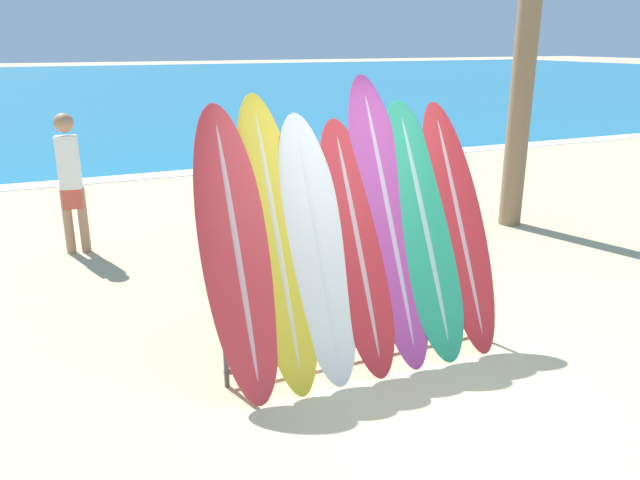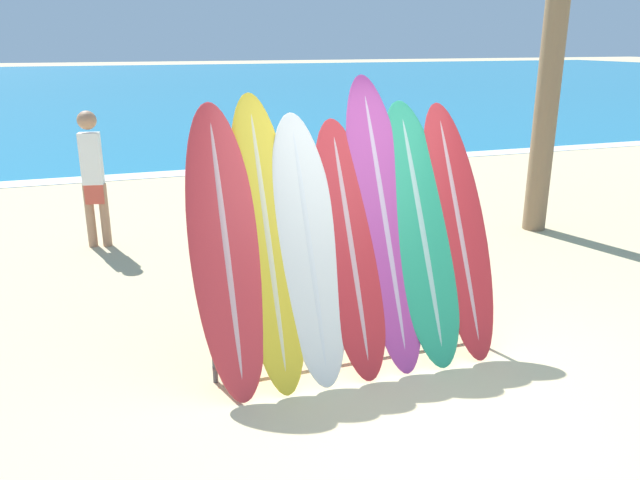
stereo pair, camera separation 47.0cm
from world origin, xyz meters
TOP-DOWN VIEW (x-y plane):
  - ground_plane at (0.00, 0.00)m, footprint 160.00×160.00m
  - ocean_water at (0.00, 38.34)m, footprint 120.00×60.00m
  - surfboard_rack at (-0.39, 0.80)m, footprint 2.33×0.04m
  - surfboard_slot_0 at (-1.39, 0.89)m, footprint 0.55×1.05m
  - surfboard_slot_1 at (-1.06, 0.92)m, footprint 0.52×1.10m
  - surfboard_slot_2 at (-0.74, 0.87)m, footprint 0.54×1.01m
  - surfboard_slot_3 at (-0.39, 0.87)m, footprint 0.53×1.02m
  - surfboard_slot_4 at (-0.06, 0.95)m, footprint 0.54×1.16m
  - surfboard_slot_5 at (0.26, 0.89)m, footprint 0.60×1.11m
  - surfboard_slot_6 at (0.62, 0.89)m, footprint 0.53×1.06m
  - person_near_water at (0.58, 2.78)m, footprint 0.26×0.27m
  - person_mid_beach at (-2.37, 4.70)m, footprint 0.29×0.23m

SIDE VIEW (x-z plane):
  - ground_plane at x=0.00m, z-range 0.00..0.00m
  - ocean_water at x=0.00m, z-range 0.00..0.01m
  - surfboard_rack at x=-0.39m, z-range 0.04..0.84m
  - person_near_water at x=0.58m, z-range 0.07..1.66m
  - person_mid_beach at x=-2.37m, z-range 0.08..1.83m
  - surfboard_slot_3 at x=-0.39m, z-range 0.00..1.97m
  - surfboard_slot_2 at x=-0.74m, z-range 0.00..2.03m
  - surfboard_slot_6 at x=0.62m, z-range 0.00..2.06m
  - surfboard_slot_5 at x=0.26m, z-range 0.00..2.09m
  - surfboard_slot_0 at x=-1.39m, z-range 0.00..2.13m
  - surfboard_slot_1 at x=-1.06m, z-range 0.00..2.19m
  - surfboard_slot_4 at x=-0.06m, z-range 0.00..2.31m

